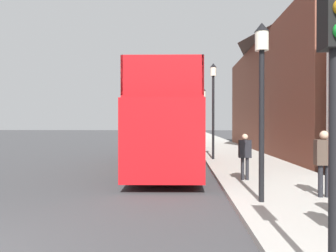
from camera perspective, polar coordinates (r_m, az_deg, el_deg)
The scene contains 11 objects.
ground_plane at distance 25.52m, azimuth -6.50°, elevation -4.10°, with size 144.00×144.00×0.00m, color #3D3D3F.
sidewalk at distance 22.45m, azimuth 10.63°, elevation -4.55°, with size 3.96×108.00×0.14m.
brick_terrace_rear at distance 24.97m, azimuth 21.70°, elevation 7.29°, with size 6.00×20.78×10.02m.
tour_bus at distance 14.97m, azimuth -0.33°, elevation -0.40°, with size 2.78×11.08×4.08m.
parked_car_ahead_of_bus at distance 24.09m, azimuth 2.68°, elevation -2.74°, with size 1.81×4.20×1.43m.
pedestrian_second at distance 9.30m, azimuth 25.53°, elevation -4.91°, with size 0.45×0.25×1.70m.
pedestrian_third at distance 11.23m, azimuth 13.24°, elevation -4.46°, with size 0.40×0.22×1.54m.
traffic_signal at distance 4.20m, azimuth 27.16°, elevation 10.48°, with size 0.28×0.42×3.57m.
lamp_post_nearest at distance 8.25m, azimuth 16.00°, elevation 8.17°, with size 0.35×0.35×4.30m.
lamp_post_second at distance 17.53m, azimuth 7.88°, elevation 5.61°, with size 0.35×0.35×5.06m.
lamp_post_third at distance 26.92m, azimuth 6.27°, elevation 3.39°, with size 0.35×0.35×4.74m.
Camera 1 is at (3.92, -4.13, 2.03)m, focal length 35.00 mm.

